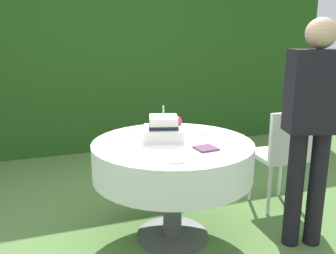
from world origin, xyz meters
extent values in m
plane|color=#547A3D|center=(0.00, 0.00, 0.00)|extent=(20.00, 20.00, 0.00)
cube|color=#234C19|center=(0.00, 2.50, 1.12)|extent=(6.27, 0.45, 2.24)
cylinder|color=#4C4C51|center=(0.00, 0.00, 0.01)|extent=(0.54, 0.54, 0.02)
cylinder|color=#4C4C51|center=(0.00, 0.00, 0.36)|extent=(0.14, 0.14, 0.72)
cylinder|color=olive|center=(0.00, 0.00, 0.73)|extent=(1.12, 1.12, 0.03)
cylinder|color=white|center=(0.00, 0.00, 0.62)|extent=(1.15, 1.15, 0.25)
cube|color=white|center=(-0.04, 0.09, 0.79)|extent=(0.35, 0.35, 0.09)
cube|color=white|center=(-0.04, 0.09, 0.88)|extent=(0.25, 0.25, 0.09)
cube|color=black|center=(-0.04, 0.09, 0.85)|extent=(0.26, 0.26, 0.02)
sphere|color=#D13866|center=(0.09, 0.16, 0.86)|extent=(0.09, 0.09, 0.09)
cylinder|color=silver|center=(-0.04, 0.09, 0.96)|extent=(0.01, 0.01, 0.08)
cylinder|color=white|center=(-0.12, -0.39, 0.76)|extent=(0.13, 0.13, 0.01)
cylinder|color=white|center=(0.27, 0.15, 0.76)|extent=(0.12, 0.12, 0.01)
cylinder|color=white|center=(-0.21, 0.36, 0.76)|extent=(0.11, 0.11, 0.01)
cube|color=#603856|center=(0.15, -0.24, 0.76)|extent=(0.15, 0.15, 0.01)
cylinder|color=white|center=(1.22, 0.35, 0.23)|extent=(0.03, 0.03, 0.45)
cylinder|color=white|center=(0.90, 0.37, 0.23)|extent=(0.03, 0.03, 0.45)
cylinder|color=white|center=(1.20, 0.03, 0.23)|extent=(0.03, 0.03, 0.45)
cylinder|color=white|center=(0.88, 0.05, 0.23)|extent=(0.03, 0.03, 0.45)
cube|color=white|center=(1.05, 0.20, 0.47)|extent=(0.42, 0.42, 0.04)
cube|color=white|center=(1.04, 0.02, 0.69)|extent=(0.40, 0.06, 0.40)
cylinder|color=black|center=(0.94, -0.42, 0.42)|extent=(0.12, 0.12, 0.85)
cylinder|color=black|center=(0.79, -0.38, 0.42)|extent=(0.12, 0.12, 0.85)
cube|color=black|center=(0.86, -0.40, 1.12)|extent=(0.40, 0.30, 0.55)
sphere|color=tan|center=(0.86, -0.40, 1.50)|extent=(0.20, 0.20, 0.20)
camera|label=1|loc=(-0.85, -2.31, 1.48)|focal=38.49mm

